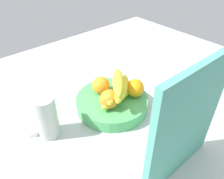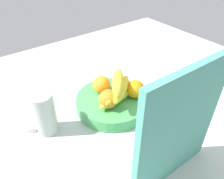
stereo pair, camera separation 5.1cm
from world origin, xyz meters
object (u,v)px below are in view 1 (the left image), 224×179
orange_front_left (101,85)px  jar_lid (32,128)px  orange_center (135,88)px  thermos_tumbler (47,117)px  fruit_bowl (112,103)px  orange_front_right (109,99)px  cutting_board (186,126)px  banana_bunch (119,90)px

orange_front_left → jar_lid: orange_front_left is taller
orange_center → thermos_tumbler: 34.03cm
fruit_bowl → thermos_tumbler: bearing=-8.2°
orange_front_right → cutting_board: bearing=89.7°
cutting_board → jar_lid: size_ratio=4.59×
orange_front_right → orange_center: 11.88cm
orange_front_right → jar_lid: (25.08, -12.59, -7.38)cm
banana_bunch → thermos_tumbler: (25.90, -6.81, -2.30)cm
orange_front_left → cutting_board: size_ratio=0.19×
orange_front_right → banana_bunch: size_ratio=0.38×
cutting_board → thermos_tumbler: (21.06, -36.77, -10.23)cm
orange_front_right → fruit_bowl: bearing=-141.7°
banana_bunch → orange_front_right: bearing=0.5°
jar_lid → fruit_bowl: bearing=162.2°
banana_bunch → orange_front_left: bearing=-79.7°
fruit_bowl → orange_center: (-7.73, 4.50, 5.88)cm
thermos_tumbler → jar_lid: bearing=-56.2°
cutting_board → thermos_tumbler: size_ratio=2.32×
cutting_board → banana_bunch: bearing=-98.7°
fruit_bowl → thermos_tumbler: (25.31, -3.64, 5.39)cm
cutting_board → orange_front_left: bearing=-94.3°
orange_front_left → banana_bunch: (-1.57, 8.63, 1.81)cm
orange_front_left → fruit_bowl: bearing=100.1°
thermos_tumbler → fruit_bowl: bearing=171.8°
orange_front_left → thermos_tumbler: bearing=4.3°
banana_bunch → fruit_bowl: bearing=-79.3°
jar_lid → cutting_board: bearing=120.4°
orange_center → orange_front_right: bearing=-6.2°
jar_lid → orange_front_right: bearing=153.3°
fruit_bowl → thermos_tumbler: size_ratio=1.79×
fruit_bowl → orange_center: orange_center is taller
banana_bunch → cutting_board: (4.84, 29.96, 7.93)cm
banana_bunch → thermos_tumbler: thermos_tumbler is taller
thermos_tumbler → jar_lid: size_ratio=1.98×
banana_bunch → jar_lid: (29.75, -12.55, -9.18)cm
banana_bunch → thermos_tumbler: size_ratio=1.18×
fruit_bowl → jar_lid: bearing=-17.8°
orange_front_left → banana_bunch: bearing=100.3°
orange_center → orange_front_left: bearing=-48.8°
cutting_board → thermos_tumbler: 43.59cm
orange_front_right → thermos_tumbler: size_ratio=0.45×
fruit_bowl → cutting_board: size_ratio=0.77×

